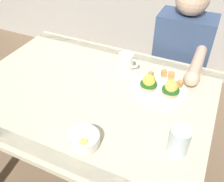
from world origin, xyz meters
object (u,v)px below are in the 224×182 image
Objects in this scene: eggs_benedict_plate at (160,87)px; diner_person at (180,61)px; fork at (102,83)px; water_glass_near at (179,142)px; dining_table at (90,106)px; fruit_bowl at (84,140)px; coffee_mug at (127,61)px.

eggs_benedict_plate is 0.24× the size of diner_person.
water_glass_near is (0.45, -0.26, 0.05)m from fork.
dining_table is 1.05× the size of diner_person.
fruit_bowl is 1.06× the size of water_glass_near.
coffee_mug reaches higher than fruit_bowl.
eggs_benedict_plate is at bearing -26.17° from coffee_mug.
fork is 0.61m from diner_person.
fruit_bowl is at bearing -101.71° from diner_person.
dining_table is 8.53× the size of fork.
fork is (-0.06, -0.17, -0.05)m from coffee_mug.
dining_table is 0.14m from fork.
diner_person reaches higher than dining_table.
coffee_mug reaches higher than eggs_benedict_plate.
fruit_bowl is 0.40m from fork.
fork is at bearing -168.45° from eggs_benedict_plate.
diner_person is (0.34, 0.60, 0.02)m from dining_table.
fruit_bowl is at bearing -159.65° from water_glass_near.
dining_table is 10.60× the size of water_glass_near.
diner_person is at bearing 55.91° from coffee_mug.
diner_person reaches higher than fork.
coffee_mug is at bearing 95.16° from fruit_bowl.
eggs_benedict_plate is 2.38× the size of water_glass_near.
water_glass_near is 0.10× the size of diner_person.
eggs_benedict_plate is 2.25× the size of fruit_bowl.
coffee_mug is 0.10× the size of diner_person.
diner_person is (0.01, 0.46, -0.11)m from eggs_benedict_plate.
fork reaches higher than dining_table.
dining_table is 10.77× the size of coffee_mug.
diner_person is (-0.15, 0.78, -0.14)m from water_glass_near.
diner_person is (0.30, 0.52, -0.09)m from fork.
water_glass_near is 0.80m from diner_person.
fruit_bowl is 0.55m from coffee_mug.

